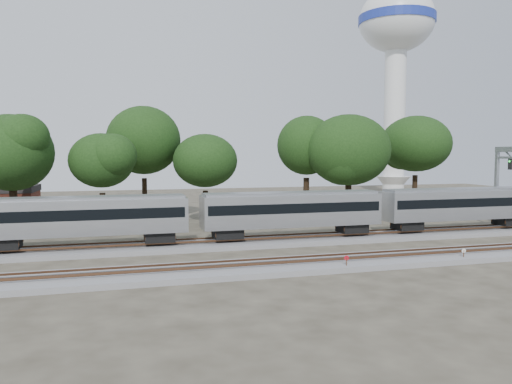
# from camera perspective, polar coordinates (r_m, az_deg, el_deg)

# --- Properties ---
(ground) EXTENTS (160.00, 160.00, 0.00)m
(ground) POSITION_cam_1_polar(r_m,az_deg,el_deg) (41.24, 4.47, -7.32)
(ground) COLOR #383328
(ground) RESTS_ON ground
(track_far) EXTENTS (160.00, 5.00, 0.73)m
(track_far) POSITION_cam_1_polar(r_m,az_deg,el_deg) (46.77, 1.91, -5.65)
(track_far) COLOR slate
(track_far) RESTS_ON ground
(track_near) EXTENTS (160.00, 5.00, 0.73)m
(track_near) POSITION_cam_1_polar(r_m,az_deg,el_deg) (37.55, 6.61, -8.19)
(track_near) COLOR slate
(track_near) RESTS_ON ground
(train) EXTENTS (126.30, 3.07, 4.53)m
(train) POSITION_cam_1_polar(r_m,az_deg,el_deg) (56.11, 22.37, -1.24)
(train) COLOR #B4B6BB
(train) RESTS_ON ground
(switch_stand_red) EXTENTS (0.36, 0.07, 1.13)m
(switch_stand_red) POSITION_cam_1_polar(r_m,az_deg,el_deg) (36.49, 10.30, -7.78)
(switch_stand_red) COLOR #512D19
(switch_stand_red) RESTS_ON ground
(switch_stand_white) EXTENTS (0.33, 0.09, 1.05)m
(switch_stand_white) POSITION_cam_1_polar(r_m,az_deg,el_deg) (42.02, 22.65, -6.50)
(switch_stand_white) COLOR #512D19
(switch_stand_white) RESTS_ON ground
(switch_lever) EXTENTS (0.52, 0.34, 0.30)m
(switch_lever) POSITION_cam_1_polar(r_m,az_deg,el_deg) (39.77, 17.28, -7.73)
(switch_lever) COLOR #512D19
(switch_lever) RESTS_ON ground
(water_tower) EXTENTS (14.21, 14.21, 39.35)m
(water_tower) POSITION_cam_1_polar(r_m,az_deg,el_deg) (101.49, 15.73, 16.07)
(water_tower) COLOR silver
(water_tower) RESTS_ON ground
(tree_1) EXTENTS (8.61, 8.61, 12.14)m
(tree_1) POSITION_cam_1_polar(r_m,az_deg,el_deg) (57.26, -26.14, 4.04)
(tree_1) COLOR black
(tree_1) RESTS_ON ground
(tree_2) EXTENTS (7.75, 7.75, 10.92)m
(tree_2) POSITION_cam_1_polar(r_m,az_deg,el_deg) (56.36, -17.23, 3.43)
(tree_2) COLOR black
(tree_2) RESTS_ON ground
(tree_3) EXTENTS (10.14, 10.14, 14.30)m
(tree_3) POSITION_cam_1_polar(r_m,az_deg,el_deg) (62.30, -12.71, 5.77)
(tree_3) COLOR black
(tree_3) RESTS_ON ground
(tree_4) EXTENTS (7.67, 7.67, 10.81)m
(tree_4) POSITION_cam_1_polar(r_m,az_deg,el_deg) (58.14, -5.83, 3.55)
(tree_4) COLOR black
(tree_4) RESTS_ON ground
(tree_5) EXTENTS (9.62, 9.62, 13.56)m
(tree_5) POSITION_cam_1_polar(r_m,az_deg,el_deg) (67.64, 5.80, 5.31)
(tree_5) COLOR black
(tree_5) RESTS_ON ground
(tree_6) EXTENTS (8.97, 8.97, 12.65)m
(tree_6) POSITION_cam_1_polar(r_m,az_deg,el_deg) (65.68, 10.57, 4.72)
(tree_6) COLOR black
(tree_6) RESTS_ON ground
(tree_7) EXTENTS (9.94, 9.94, 14.01)m
(tree_7) POSITION_cam_1_polar(r_m,az_deg,el_deg) (75.41, 17.80, 5.26)
(tree_7) COLOR black
(tree_7) RESTS_ON ground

